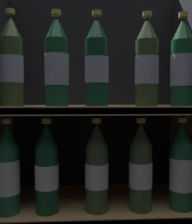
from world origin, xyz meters
name	(u,v)px	position (x,y,z in m)	size (l,w,h in m)	color
fridge_back_wall	(93,117)	(0.00, 0.32, 0.49)	(0.68, 0.02, 0.98)	black
fridge_side_right	(192,120)	(0.33, 0.15, 0.49)	(0.02, 0.35, 0.98)	black
shelf_lower	(95,212)	(0.00, 0.14, 0.18)	(0.64, 0.31, 0.23)	tan
shelf_upper	(95,149)	(0.00, 0.15, 0.40)	(0.64, 0.31, 0.54)	tan
bottle_upper_front_0	(11,64)	(-0.25, 0.07, 0.67)	(0.07, 0.07, 0.28)	#384C28
bottle_upper_front_1	(57,64)	(-0.12, 0.07, 0.66)	(0.07, 0.07, 0.28)	#194C2D
bottle_upper_front_2	(96,64)	(0.00, 0.07, 0.67)	(0.07, 0.07, 0.28)	#144228
bottle_upper_front_3	(147,65)	(0.15, 0.07, 0.67)	(0.07, 0.07, 0.28)	#384C28
bottle_upper_front_4	(182,65)	(0.26, 0.07, 0.66)	(0.07, 0.07, 0.28)	#194C2D
bottle_lower_front_0	(8,171)	(-0.27, 0.07, 0.35)	(0.07, 0.07, 0.28)	#1E5638
bottle_lower_front_1	(47,170)	(-0.15, 0.07, 0.35)	(0.07, 0.07, 0.28)	#144228
bottle_lower_front_2	(95,169)	(0.00, 0.07, 0.35)	(0.07, 0.07, 0.28)	#384C28
bottle_lower_front_3	(141,169)	(0.13, 0.07, 0.35)	(0.07, 0.07, 0.28)	#384C28
bottle_lower_front_4	(181,168)	(0.26, 0.07, 0.35)	(0.07, 0.07, 0.28)	#1E5638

